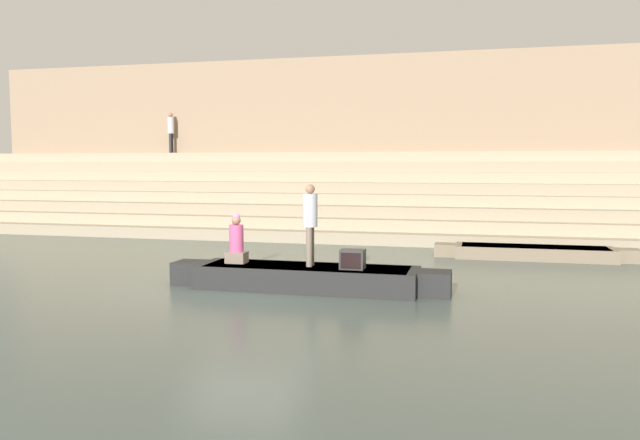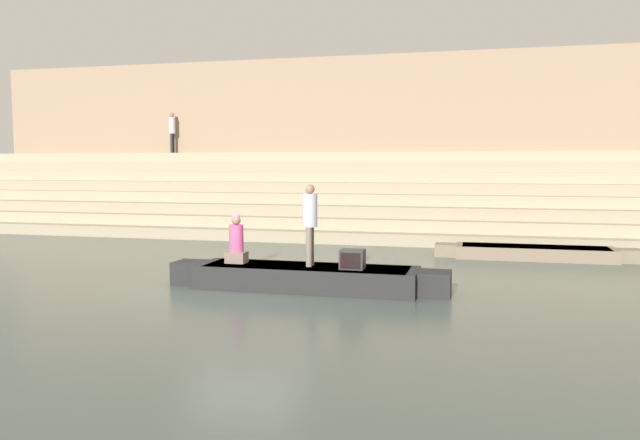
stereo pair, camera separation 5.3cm
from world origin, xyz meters
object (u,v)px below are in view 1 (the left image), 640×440
at_px(person_rowing, 236,243).
at_px(mooring_post, 236,245).
at_px(moored_boat_shore, 534,252).
at_px(person_on_steps, 171,129).
at_px(person_standing, 310,219).
at_px(tv_set, 353,259).
at_px(rowboat_main, 307,277).

bearing_deg(person_rowing, mooring_post, 113.95).
bearing_deg(moored_boat_shore, person_rowing, -137.82).
distance_m(moored_boat_shore, person_on_steps, 16.96).
height_order(person_standing, tv_set, person_standing).
height_order(person_rowing, mooring_post, person_rowing).
bearing_deg(mooring_post, person_standing, -39.78).
distance_m(person_rowing, tv_set, 2.69).
bearing_deg(moored_boat_shore, person_on_steps, 157.11).
xyz_separation_m(rowboat_main, person_on_steps, (-9.75, 12.73, 4.01)).
relative_size(moored_boat_shore, mooring_post, 4.43).
xyz_separation_m(tv_set, mooring_post, (-3.53, 2.28, -0.08)).
distance_m(rowboat_main, person_rowing, 1.78).
height_order(person_rowing, tv_set, person_rowing).
bearing_deg(person_standing, person_rowing, 179.31).
height_order(person_standing, moored_boat_shore, person_standing).
bearing_deg(moored_boat_shore, person_standing, -129.49).
bearing_deg(tv_set, person_on_steps, 135.87).
xyz_separation_m(person_standing, person_on_steps, (-9.82, 12.71, 2.73)).
bearing_deg(tv_set, person_standing, 177.40).
relative_size(tv_set, moored_boat_shore, 0.09).
bearing_deg(rowboat_main, person_on_steps, 126.90).
relative_size(person_standing, mooring_post, 1.40).
xyz_separation_m(person_rowing, moored_boat_shore, (6.82, 5.76, -0.77)).
bearing_deg(mooring_post, person_on_steps, 124.46).
height_order(mooring_post, person_on_steps, person_on_steps).
distance_m(person_standing, mooring_post, 3.47).
relative_size(tv_set, person_on_steps, 0.28).
bearing_deg(person_on_steps, person_rowing, 120.56).
distance_m(person_rowing, mooring_post, 2.32).
xyz_separation_m(rowboat_main, tv_set, (1.04, -0.12, 0.45)).
distance_m(rowboat_main, person_standing, 1.27).
bearing_deg(tv_set, moored_boat_shore, 60.86).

